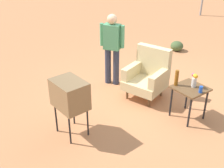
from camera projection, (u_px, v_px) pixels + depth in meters
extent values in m
plane|color=#C17A4C|center=(146.00, 92.00, 6.23)|extent=(60.00, 60.00, 0.00)
cylinder|color=brown|center=(127.00, 94.00, 5.95)|extent=(0.05, 0.05, 0.22)
cylinder|color=brown|center=(149.00, 102.00, 5.67)|extent=(0.05, 0.05, 0.22)
cylinder|color=brown|center=(140.00, 85.00, 6.33)|extent=(0.05, 0.05, 0.22)
cylinder|color=brown|center=(161.00, 91.00, 6.05)|extent=(0.05, 0.05, 0.22)
cube|color=#CCB784|center=(145.00, 84.00, 5.90)|extent=(0.96, 0.96, 0.20)
cube|color=#CCB784|center=(153.00, 61.00, 5.93)|extent=(0.77, 0.39, 0.64)
cube|color=#CCB784|center=(132.00, 70.00, 5.96)|extent=(0.35, 0.69, 0.26)
cube|color=#CCB784|center=(159.00, 78.00, 5.63)|extent=(0.35, 0.69, 0.26)
cylinder|color=black|center=(171.00, 102.00, 5.28)|extent=(0.04, 0.04, 0.62)
cylinder|color=black|center=(190.00, 113.00, 4.96)|extent=(0.04, 0.04, 0.62)
cylinder|color=black|center=(187.00, 95.00, 5.51)|extent=(0.04, 0.04, 0.62)
cylinder|color=black|center=(206.00, 105.00, 5.19)|extent=(0.04, 0.04, 0.62)
cube|color=brown|center=(190.00, 88.00, 5.09)|extent=(0.56, 0.56, 0.03)
cylinder|color=black|center=(88.00, 122.00, 4.77)|extent=(0.03, 0.03, 0.55)
cylinder|color=black|center=(74.00, 111.00, 5.07)|extent=(0.03, 0.03, 0.55)
cylinder|color=black|center=(70.00, 130.00, 4.56)|extent=(0.03, 0.03, 0.55)
cylinder|color=black|center=(56.00, 118.00, 4.86)|extent=(0.03, 0.03, 0.55)
cube|color=olive|center=(70.00, 94.00, 4.57)|extent=(0.63, 0.49, 0.48)
cube|color=#383D3F|center=(81.00, 90.00, 4.70)|extent=(0.42, 0.04, 0.34)
cylinder|color=#2D3347|center=(108.00, 66.00, 6.47)|extent=(0.14, 0.14, 0.86)
cylinder|color=#2D3347|center=(116.00, 67.00, 6.41)|extent=(0.14, 0.14, 0.86)
cube|color=#4C9366|center=(112.00, 37.00, 6.11)|extent=(0.42, 0.38, 0.56)
cylinder|color=#4C9366|center=(102.00, 34.00, 6.16)|extent=(0.09, 0.09, 0.50)
cylinder|color=#4C9366|center=(122.00, 37.00, 6.02)|extent=(0.09, 0.09, 0.50)
sphere|color=#DBAD84|center=(112.00, 19.00, 5.92)|extent=(0.22, 0.22, 0.22)
cylinder|color=brown|center=(177.00, 78.00, 5.09)|extent=(0.07, 0.07, 0.30)
cylinder|color=blue|center=(201.00, 89.00, 4.89)|extent=(0.07, 0.07, 0.12)
cylinder|color=silver|center=(194.00, 82.00, 5.06)|extent=(0.09, 0.09, 0.18)
sphere|color=yellow|center=(195.00, 75.00, 5.00)|extent=(0.07, 0.07, 0.07)
sphere|color=#E04C66|center=(194.00, 75.00, 5.03)|extent=(0.07, 0.07, 0.07)
sphere|color=orange|center=(196.00, 76.00, 4.97)|extent=(0.07, 0.07, 0.07)
ellipsoid|color=#475B33|center=(177.00, 46.00, 8.46)|extent=(0.38, 0.38, 0.29)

